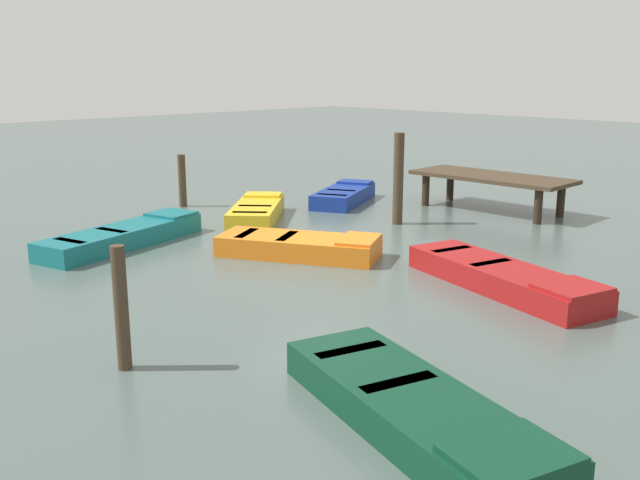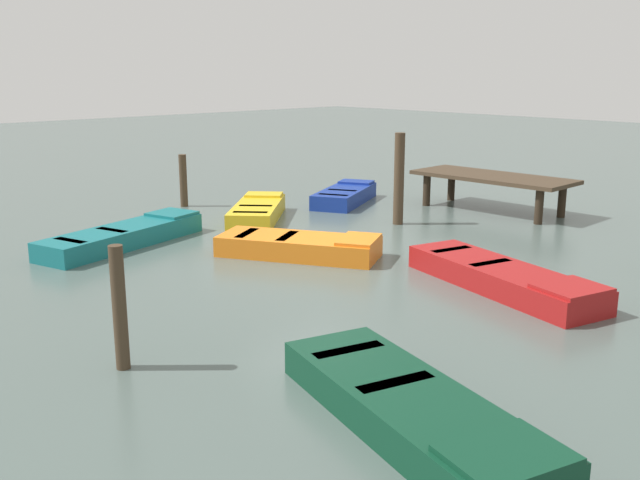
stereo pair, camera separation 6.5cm
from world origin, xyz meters
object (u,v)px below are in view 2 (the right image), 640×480
(mooring_piling_mid_left, at_px, (183,181))
(dock_segment, at_px, (492,180))
(rowboat_teal, at_px, (124,235))
(rowboat_blue, at_px, (345,195))
(rowboat_red, at_px, (503,277))
(rowboat_yellow, at_px, (257,211))
(mooring_piling_near_left, at_px, (119,308))
(rowboat_orange, at_px, (300,246))
(rowboat_dark_green, at_px, (412,409))
(mooring_piling_center, at_px, (399,179))

(mooring_piling_mid_left, bearing_deg, dock_segment, 42.06)
(rowboat_teal, bearing_deg, rowboat_blue, -13.83)
(dock_segment, bearing_deg, rowboat_red, -56.38)
(rowboat_teal, relative_size, mooring_piling_mid_left, 2.85)
(rowboat_red, bearing_deg, rowboat_teal, -142.10)
(dock_segment, xyz_separation_m, rowboat_yellow, (-3.36, -5.12, -0.60))
(mooring_piling_mid_left, distance_m, mooring_piling_near_left, 10.76)
(rowboat_teal, bearing_deg, rowboat_orange, -72.39)
(rowboat_red, bearing_deg, dock_segment, 139.48)
(rowboat_orange, distance_m, rowboat_blue, 5.84)
(rowboat_teal, distance_m, rowboat_yellow, 3.68)
(rowboat_dark_green, bearing_deg, mooring_piling_near_left, -141.75)
(dock_segment, height_order, rowboat_teal, dock_segment)
(mooring_piling_center, bearing_deg, rowboat_dark_green, -48.58)
(rowboat_red, relative_size, rowboat_orange, 1.19)
(rowboat_red, height_order, rowboat_yellow, same)
(dock_segment, bearing_deg, mooring_piling_near_left, -79.53)
(mooring_piling_near_left, bearing_deg, rowboat_orange, 115.96)
(rowboat_dark_green, bearing_deg, rowboat_orange, 163.41)
(dock_segment, height_order, mooring_piling_near_left, mooring_piling_near_left)
(dock_segment, distance_m, mooring_piling_center, 3.06)
(rowboat_teal, bearing_deg, mooring_piling_mid_left, 25.09)
(rowboat_teal, bearing_deg, rowboat_red, -82.01)
(rowboat_orange, distance_m, rowboat_dark_green, 7.10)
(rowboat_teal, relative_size, mooring_piling_center, 1.84)
(mooring_piling_center, bearing_deg, mooring_piling_mid_left, -155.27)
(mooring_piling_center, bearing_deg, rowboat_yellow, -141.76)
(rowboat_blue, distance_m, mooring_piling_near_left, 11.63)
(mooring_piling_mid_left, bearing_deg, rowboat_dark_green, -22.53)
(rowboat_dark_green, distance_m, mooring_piling_center, 10.06)
(mooring_piling_near_left, bearing_deg, rowboat_teal, 151.53)
(rowboat_yellow, bearing_deg, rowboat_blue, -41.12)
(rowboat_teal, xyz_separation_m, rowboat_yellow, (-0.13, 3.68, 0.00))
(rowboat_blue, distance_m, mooring_piling_mid_left, 4.42)
(mooring_piling_mid_left, bearing_deg, rowboat_red, -0.97)
(mooring_piling_center, bearing_deg, rowboat_teal, -113.99)
(rowboat_dark_green, distance_m, mooring_piling_mid_left, 13.08)
(mooring_piling_mid_left, relative_size, mooring_piling_near_left, 0.89)
(rowboat_blue, bearing_deg, mooring_piling_near_left, -175.88)
(rowboat_dark_green, bearing_deg, rowboat_teal, -174.69)
(dock_segment, distance_m, rowboat_yellow, 6.15)
(dock_segment, relative_size, rowboat_blue, 1.42)
(rowboat_blue, distance_m, mooring_piling_center, 3.10)
(rowboat_orange, xyz_separation_m, rowboat_yellow, (-3.34, 1.58, 0.00))
(rowboat_red, relative_size, rowboat_dark_green, 1.03)
(rowboat_teal, height_order, mooring_piling_near_left, mooring_piling_near_left)
(dock_segment, bearing_deg, mooring_piling_mid_left, -139.46)
(rowboat_yellow, xyz_separation_m, mooring_piling_center, (2.72, 2.14, 0.87))
(rowboat_yellow, relative_size, mooring_piling_near_left, 1.80)
(mooring_piling_mid_left, bearing_deg, mooring_piling_near_left, -36.79)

